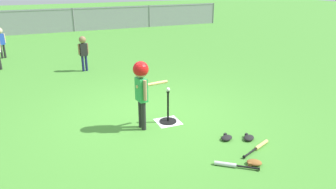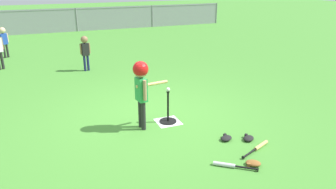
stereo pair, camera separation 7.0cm
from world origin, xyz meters
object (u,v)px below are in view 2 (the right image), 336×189
object	(u,v)px
glove_near_bats	(253,163)
spare_bat_silver	(229,165)
spare_bat_wood	(259,147)
glove_tossed_aside	(248,138)
batter_child	(141,81)
fielder_near_left	(4,38)
batting_tee	(168,117)
glove_by_plate	(226,138)
baseball_on_tee	(168,89)
fielder_near_right	(85,49)

from	to	relation	value
glove_near_bats	spare_bat_silver	bearing A→B (deg)	164.90
spare_bat_wood	glove_tossed_aside	bearing A→B (deg)	86.32
spare_bat_silver	batter_child	bearing A→B (deg)	114.07
batter_child	fielder_near_left	world-z (taller)	batter_child
batter_child	glove_tossed_aside	size ratio (longest dim) A/B	4.58
batting_tee	spare_bat_wood	size ratio (longest dim) A/B	0.91
spare_bat_wood	glove_by_plate	world-z (taller)	glove_by_plate
batter_child	spare_bat_wood	distance (m)	2.21
baseball_on_tee	fielder_near_right	world-z (taller)	fielder_near_right
fielder_near_right	spare_bat_wood	bearing A→B (deg)	-72.16
batting_tee	glove_tossed_aside	distance (m)	1.53
spare_bat_wood	batter_child	bearing A→B (deg)	136.30
spare_bat_wood	glove_tossed_aside	size ratio (longest dim) A/B	2.46
fielder_near_right	spare_bat_wood	xyz separation A→B (m)	(1.81, -5.62, -0.62)
fielder_near_right	glove_tossed_aside	world-z (taller)	fielder_near_right
spare_bat_silver	fielder_near_left	bearing A→B (deg)	111.32
fielder_near_right	glove_tossed_aside	distance (m)	5.66
baseball_on_tee	glove_by_plate	xyz separation A→B (m)	(0.63, -1.03, -0.61)
fielder_near_left	spare_bat_silver	xyz separation A→B (m)	(3.34, -8.57, -0.62)
spare_bat_silver	glove_near_bats	world-z (taller)	glove_near_bats
baseball_on_tee	glove_tossed_aside	bearing A→B (deg)	-50.42
fielder_near_left	glove_tossed_aside	xyz separation A→B (m)	(4.09, -8.00, -0.62)
batting_tee	baseball_on_tee	distance (m)	0.55
glove_near_bats	batter_child	bearing A→B (deg)	121.79
fielder_near_left	glove_by_plate	world-z (taller)	fielder_near_left
fielder_near_right	spare_bat_silver	distance (m)	6.02
fielder_near_right	glove_by_plate	distance (m)	5.42
batting_tee	fielder_near_left	xyz separation A→B (m)	(-3.12, 6.83, 0.56)
baseball_on_tee	glove_near_bats	xyz separation A→B (m)	(0.58, -1.84, -0.61)
glove_tossed_aside	fielder_near_right	bearing A→B (deg)	108.96
fielder_near_left	spare_bat_silver	world-z (taller)	fielder_near_left
fielder_near_right	batting_tee	bearing A→B (deg)	-78.34
spare_bat_silver	glove_near_bats	distance (m)	0.36
spare_bat_wood	glove_by_plate	bearing A→B (deg)	125.82
glove_tossed_aside	baseball_on_tee	bearing A→B (deg)	129.58
glove_near_bats	glove_tossed_aside	xyz separation A→B (m)	(0.40, 0.66, 0.00)
fielder_near_right	glove_near_bats	xyz separation A→B (m)	(1.43, -5.98, -0.62)
batter_child	spare_bat_wood	size ratio (longest dim) A/B	1.86
batter_child	glove_tossed_aside	bearing A→B (deg)	-36.63
baseball_on_tee	spare_bat_wood	world-z (taller)	baseball_on_tee
spare_bat_wood	glove_by_plate	size ratio (longest dim) A/B	2.49
baseball_on_tee	spare_bat_silver	bearing A→B (deg)	-82.56
fielder_near_right	glove_by_plate	size ratio (longest dim) A/B	3.78
batter_child	fielder_near_right	size ratio (longest dim) A/B	1.23
baseball_on_tee	fielder_near_right	size ratio (longest dim) A/B	0.07
fielder_near_left	fielder_near_right	bearing A→B (deg)	-49.87
batting_tee	glove_by_plate	distance (m)	1.21
batter_child	glove_by_plate	distance (m)	1.73
fielder_near_left	glove_tossed_aside	size ratio (longest dim) A/B	3.74
spare_bat_silver	glove_near_bats	bearing A→B (deg)	-15.10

